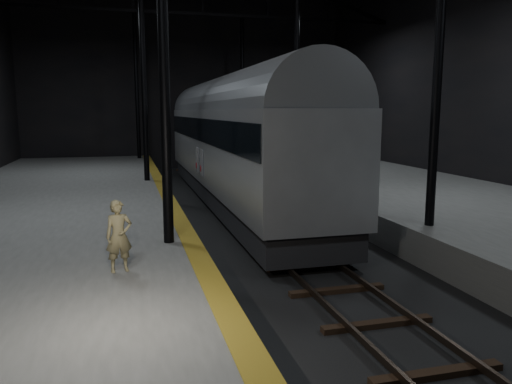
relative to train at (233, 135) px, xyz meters
name	(u,v)px	position (x,y,z in m)	size (l,w,h in m)	color
ground	(268,234)	(0.00, -5.84, -3.23)	(44.00, 44.00, 0.00)	black
platform_left	(40,233)	(-7.50, -5.84, -2.73)	(9.00, 43.80, 1.00)	#545452
platform_right	(451,210)	(7.50, -5.84, -2.73)	(9.00, 43.80, 1.00)	#545452
tactile_strip	(175,211)	(-3.25, -5.84, -2.23)	(0.50, 43.80, 0.01)	#846018
track	(268,232)	(0.00, -5.84, -3.17)	(2.40, 43.00, 0.24)	#3F3328
train	(233,135)	(0.00, 0.00, 0.00)	(3.24, 21.69, 5.80)	#9FA1A7
woman	(119,236)	(-5.00, -11.97, -1.48)	(0.55, 0.36, 1.52)	#8B7F55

